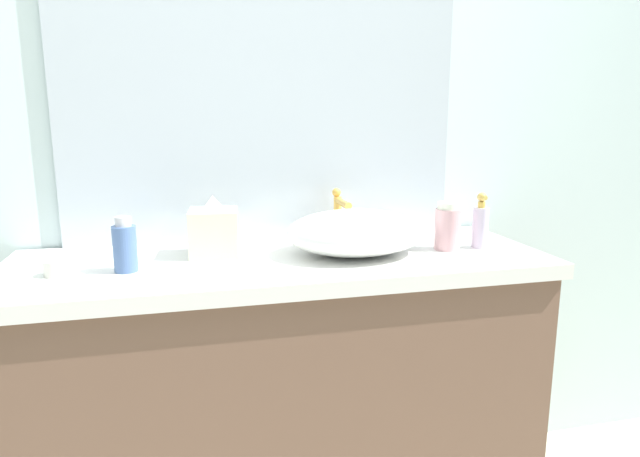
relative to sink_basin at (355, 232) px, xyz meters
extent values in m
cube|color=silver|center=(-0.28, 0.32, 0.35)|extent=(6.00, 0.06, 2.60)
cube|color=brown|center=(-0.21, 0.01, -0.53)|extent=(1.45, 0.49, 0.84)
cube|color=silver|center=(-0.21, 0.01, -0.08)|extent=(1.49, 0.53, 0.04)
cube|color=#B2BCC6|center=(-0.21, 0.28, 0.58)|extent=(1.24, 0.01, 1.28)
ellipsoid|color=white|center=(0.00, 0.00, 0.00)|extent=(0.40, 0.32, 0.13)
cylinder|color=gold|center=(0.00, 0.19, 0.01)|extent=(0.03, 0.03, 0.14)
cylinder|color=gold|center=(0.00, 0.13, 0.06)|extent=(0.02, 0.12, 0.02)
sphere|color=gold|center=(0.00, 0.20, 0.09)|extent=(0.03, 0.03, 0.03)
cylinder|color=silver|center=(0.38, -0.02, 0.00)|extent=(0.05, 0.05, 0.12)
cylinder|color=gold|center=(0.38, -0.02, 0.07)|extent=(0.02, 0.02, 0.02)
sphere|color=tan|center=(0.38, -0.02, 0.09)|extent=(0.03, 0.03, 0.03)
cylinder|color=gold|center=(0.38, -0.03, 0.09)|extent=(0.01, 0.02, 0.01)
cylinder|color=#D29EA3|center=(0.28, -0.02, 0.00)|extent=(0.08, 0.08, 0.12)
cylinder|color=silver|center=(0.28, -0.02, 0.07)|extent=(0.06, 0.06, 0.02)
cylinder|color=#4A699E|center=(-0.62, -0.03, 0.00)|extent=(0.06, 0.06, 0.12)
cylinder|color=silver|center=(-0.62, -0.03, 0.07)|extent=(0.04, 0.04, 0.02)
cube|color=beige|center=(-0.39, 0.08, 0.00)|extent=(0.15, 0.15, 0.13)
cone|color=white|center=(-0.39, 0.08, 0.09)|extent=(0.07, 0.07, 0.04)
cylinder|color=silver|center=(-0.79, -0.03, -0.04)|extent=(0.06, 0.06, 0.04)
camera|label=1|loc=(-0.47, -1.47, 0.33)|focal=30.92mm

